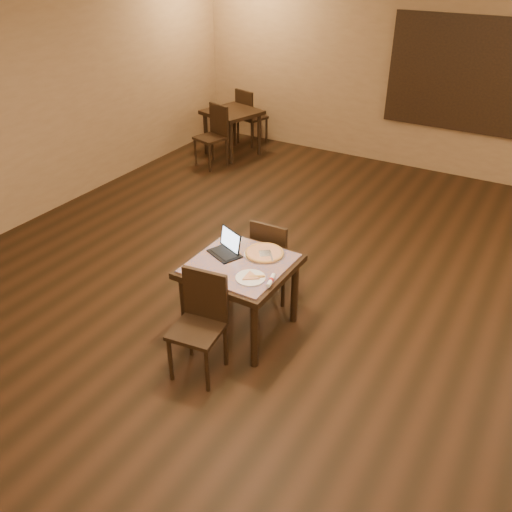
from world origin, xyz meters
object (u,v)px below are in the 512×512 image
Objects in this scene: tiled_table at (240,272)px; other_table_b at (232,118)px; laptop at (227,247)px; other_table_b_chair_near at (214,132)px; other_table_b_chair_far at (249,114)px; pizza_pan at (264,254)px; chair_main_near at (201,318)px; chair_main_far at (273,256)px.

tiled_table and other_table_b have the same top height.
laptop is 0.37× the size of other_table_b_chair_near.
other_table_b_chair_far is at bearing 142.26° from laptop.
pizza_pan is 0.39× the size of other_table_b_chair_far.
chair_main_near reaches higher than other_table_b.
other_table_b_chair_near is at bearing 108.26° from other_table_b_chair_far.
other_table_b_chair_far reaches higher than chair_main_near.
chair_main_far is 0.47m from pizza_pan.
chair_main_far is 0.93× the size of other_table_b_chair_near.
chair_main_far reaches higher than pizza_pan.
other_table_b_chair_far is (-0.05, 1.16, 0.00)m from other_table_b_chair_near.
other_table_b is 1.02× the size of other_table_b_chair_near.
chair_main_near is 2.62× the size of laptop.
chair_main_near is at bearing 87.39° from chair_main_far.
chair_main_near is 4.90m from other_table_b_chair_near.
chair_main_far is at bearing 139.91° from other_table_b_chair_far.
tiled_table is at bearing -116.57° from pizza_pan.
laptop is at bearing 97.24° from chair_main_near.
other_table_b_chair_near is at bearing 149.34° from laptop.
pizza_pan is at bearing -37.82° from other_table_b.
laptop is 5.21m from other_table_b_chair_far.
chair_main_far is 4.87m from other_table_b_chair_far.
other_table_b_chair_far reaches higher than laptop.
other_table_b_chair_far is at bearing 120.64° from tiled_table.
other_table_b is (-2.68, 4.69, 0.10)m from chair_main_near.
laptop is at bearing 154.15° from tiled_table.
laptop is (-0.20, 0.10, 0.16)m from tiled_table.
other_table_b_chair_far is (-2.72, 4.03, 0.04)m from chair_main_far.
other_table_b_chair_near reaches higher than chair_main_far.
pizza_pan is (0.12, -0.38, 0.25)m from chair_main_far.
chair_main_near is 0.96× the size of other_table_b_chair_near.
tiled_table is 0.97× the size of chair_main_near.
laptop reaches higher than tiled_table.
other_table_b_chair_far reaches higher than tiled_table.
chair_main_near is 5.93m from other_table_b_chair_far.
pizza_pan is at bearing 105.20° from chair_main_far.
other_table_b_chair_near is at bearing -49.08° from chair_main_far.
chair_main_far reaches higher than tiled_table.
pizza_pan is 5.25m from other_table_b_chair_far.
chair_main_near is 5.41m from other_table_b.
tiled_table is 0.29m from pizza_pan.
pizza_pan is 4.29m from other_table_b_chair_near.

